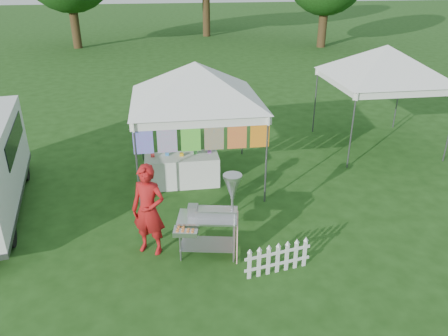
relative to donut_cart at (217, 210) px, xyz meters
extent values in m
plane|color=#1C4112|center=(-0.05, -0.20, -0.98)|extent=(120.00, 120.00, 0.00)
cylinder|color=#59595E|center=(-1.47, 1.88, 0.07)|extent=(0.04, 0.04, 2.10)
cylinder|color=#59595E|center=(1.37, 1.88, 0.07)|extent=(0.04, 0.04, 2.10)
cylinder|color=#59595E|center=(-1.47, 4.72, 0.07)|extent=(0.04, 0.04, 2.10)
cylinder|color=#59595E|center=(1.37, 4.72, 0.07)|extent=(0.04, 0.04, 2.10)
cube|color=white|center=(-0.05, 1.88, 1.02)|extent=(3.00, 0.03, 0.22)
cube|color=white|center=(-0.05, 4.72, 1.02)|extent=(3.00, 0.03, 0.22)
pyramid|color=white|center=(-0.05, 3.30, 2.02)|extent=(4.24, 4.24, 0.90)
cylinder|color=#59595E|center=(-0.05, 1.88, 1.10)|extent=(3.00, 0.03, 0.03)
cube|color=purple|center=(-1.30, 1.88, 0.75)|extent=(0.42, 0.01, 0.70)
cube|color=#35C9BD|center=(-0.80, 1.88, 0.75)|extent=(0.42, 0.01, 0.70)
cube|color=green|center=(-0.30, 1.88, 0.75)|extent=(0.42, 0.01, 0.70)
cube|color=orange|center=(0.20, 1.88, 0.75)|extent=(0.42, 0.01, 0.70)
cube|color=red|center=(0.70, 1.88, 0.75)|extent=(0.42, 0.01, 0.70)
cube|color=#CE4D16|center=(1.20, 1.88, 0.75)|extent=(0.42, 0.01, 0.70)
cylinder|color=#59595E|center=(4.03, 3.38, 0.07)|extent=(0.04, 0.04, 2.10)
cylinder|color=#59595E|center=(4.03, 6.22, 0.07)|extent=(0.04, 0.04, 2.10)
cylinder|color=#59595E|center=(6.87, 6.22, 0.07)|extent=(0.04, 0.04, 2.10)
cube|color=white|center=(5.45, 3.38, 1.02)|extent=(3.00, 0.03, 0.22)
cube|color=white|center=(5.45, 6.22, 1.02)|extent=(3.00, 0.03, 0.22)
pyramid|color=white|center=(5.45, 4.80, 2.02)|extent=(4.24, 4.24, 0.90)
cylinder|color=#59595E|center=(5.45, 3.38, 1.10)|extent=(3.00, 0.03, 0.03)
cylinder|color=#372514|center=(-6.05, 23.80, 1.00)|extent=(0.56, 0.56, 3.96)
cylinder|color=#372514|center=(2.95, 27.80, 1.44)|extent=(0.56, 0.56, 4.84)
cylinder|color=#372514|center=(9.95, 21.80, 0.78)|extent=(0.56, 0.56, 3.52)
cylinder|color=gray|center=(-0.70, -0.08, -0.58)|extent=(0.04, 0.04, 0.81)
cylinder|color=gray|center=(0.27, -0.27, -0.58)|extent=(0.04, 0.04, 0.81)
cylinder|color=gray|center=(-0.61, 0.35, -0.58)|extent=(0.04, 0.04, 0.81)
cylinder|color=gray|center=(0.35, 0.16, -0.58)|extent=(0.04, 0.04, 0.81)
cube|color=gray|center=(-0.17, 0.04, -0.76)|extent=(1.11, 0.70, 0.01)
cube|color=#B7B7BC|center=(-0.17, 0.04, -0.17)|extent=(1.17, 0.74, 0.04)
cube|color=#B7B7BC|center=(0.00, 0.05, -0.08)|extent=(0.80, 0.37, 0.14)
cube|color=gray|center=(-0.43, 0.14, -0.05)|extent=(0.22, 0.23, 0.20)
cylinder|color=gray|center=(0.28, 0.00, 0.24)|extent=(0.05, 0.05, 0.81)
cone|color=#B7B7BC|center=(0.28, 0.00, 0.46)|extent=(0.38, 0.38, 0.36)
cylinder|color=#B7B7BC|center=(0.28, 0.00, 0.66)|extent=(0.40, 0.40, 0.05)
cube|color=#B7B7BC|center=(-0.59, -0.22, -0.26)|extent=(0.48, 0.35, 0.09)
cube|color=#FFACAB|center=(0.37, -0.07, -0.58)|extent=(0.15, 0.67, 0.73)
cube|color=white|center=(0.27, -0.30, -0.06)|extent=(0.04, 0.13, 0.16)
imported|color=#A31415|center=(-1.24, 0.32, -0.08)|extent=(0.78, 0.67, 1.80)
cube|color=black|center=(-4.19, 2.96, 0.49)|extent=(0.43, 2.58, 0.52)
cylinder|color=black|center=(-3.98, 0.88, -0.66)|extent=(0.31, 0.67, 0.65)
cylinder|color=black|center=(-4.46, 3.88, -0.66)|extent=(0.31, 0.67, 0.65)
cube|color=white|center=(0.46, -0.78, -0.70)|extent=(0.07, 0.03, 0.56)
cube|color=white|center=(0.63, -0.75, -0.70)|extent=(0.07, 0.03, 0.56)
cube|color=white|center=(0.81, -0.71, -0.70)|extent=(0.07, 0.03, 0.56)
cube|color=white|center=(0.99, -0.68, -0.70)|extent=(0.07, 0.03, 0.56)
cube|color=white|center=(1.16, -0.65, -0.70)|extent=(0.07, 0.03, 0.56)
cube|color=white|center=(1.34, -0.61, -0.70)|extent=(0.07, 0.03, 0.56)
cube|color=white|center=(1.52, -0.58, -0.70)|extent=(0.07, 0.03, 0.56)
cube|color=white|center=(0.99, -0.68, -0.80)|extent=(1.24, 0.26, 0.05)
cube|color=white|center=(0.99, -0.68, -0.56)|extent=(1.24, 0.26, 0.05)
cube|color=white|center=(-0.46, 3.05, -0.60)|extent=(1.80, 0.70, 0.76)
camera|label=1|loc=(-0.89, -6.78, 4.04)|focal=35.00mm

